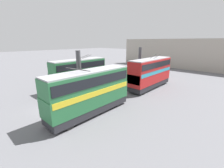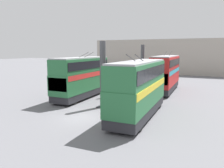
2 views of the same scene
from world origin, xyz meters
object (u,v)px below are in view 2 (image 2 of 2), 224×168
(bus_right_mid, at_px, (82,75))
(person_by_right_row, at_px, (103,91))
(bus_left_far, at_px, (166,71))
(bus_left_near, at_px, (139,86))
(oil_drum, at_px, (112,92))
(person_aisle_midway, at_px, (132,87))

(bus_right_mid, bearing_deg, person_by_right_row, -72.51)
(bus_left_far, bearing_deg, bus_left_near, 180.00)
(bus_right_mid, distance_m, person_by_right_row, 3.25)
(bus_left_near, relative_size, oil_drum, 11.12)
(bus_left_near, relative_size, person_by_right_row, 5.73)
(bus_left_near, bearing_deg, person_by_right_row, 47.41)
(bus_left_near, relative_size, bus_left_far, 0.98)
(bus_left_near, distance_m, person_by_right_row, 8.49)
(person_by_right_row, height_order, oil_drum, person_by_right_row)
(bus_right_mid, bearing_deg, oil_drum, -48.12)
(bus_left_near, xyz_separation_m, person_aisle_midway, (9.09, 3.63, -1.80))
(bus_left_near, xyz_separation_m, bus_right_mid, (4.81, 8.62, 0.04))
(bus_left_far, height_order, oil_drum, bus_left_far)
(bus_left_far, distance_m, person_by_right_row, 9.92)
(bus_right_mid, distance_m, oil_drum, 4.58)
(bus_left_near, xyz_separation_m, oil_drum, (7.43, 5.71, -2.32))
(bus_left_near, bearing_deg, bus_left_far, 0.00)
(bus_left_near, distance_m, person_aisle_midway, 9.95)
(bus_left_far, relative_size, oil_drum, 11.35)
(bus_right_mid, xyz_separation_m, oil_drum, (2.62, -2.92, -2.36))
(bus_left_far, relative_size, bus_right_mid, 1.05)
(bus_right_mid, bearing_deg, person_aisle_midway, -49.42)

